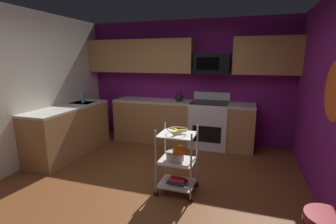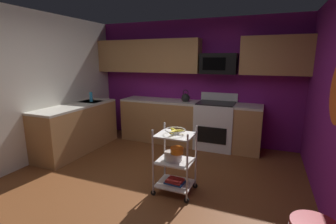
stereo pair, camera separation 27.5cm
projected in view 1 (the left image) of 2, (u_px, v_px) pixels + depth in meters
floor at (143, 193)px, 3.36m from camera, size 4.40×4.80×0.04m
wall_back at (186, 82)px, 5.34m from camera, size 4.52×0.06×2.60m
wall_left at (7, 92)px, 3.73m from camera, size 0.06×4.80×2.60m
wall_flower_decal at (335, 91)px, 2.69m from camera, size 0.00×0.70×0.70m
counter_run at (142, 125)px, 5.00m from camera, size 3.67×2.39×0.92m
oven_range at (209, 124)px, 5.04m from camera, size 0.76×0.65×1.10m
upper_cabinets at (178, 56)px, 5.08m from camera, size 4.40×0.33×0.70m
microwave at (212, 64)px, 4.87m from camera, size 0.70×0.39×0.40m
rolling_cart at (177, 161)px, 3.28m from camera, size 0.54×0.42×0.91m
fruit_bowl at (177, 131)px, 3.19m from camera, size 0.27×0.27×0.07m
mixing_bowl_large at (175, 156)px, 3.27m from camera, size 0.25×0.25×0.11m
mixing_bowl_small at (179, 150)px, 3.21m from camera, size 0.18×0.18×0.08m
book_stack at (177, 181)px, 3.34m from camera, size 0.27×0.20×0.05m
kettle at (179, 98)px, 5.11m from camera, size 0.21×0.18×0.26m
dish_soap_bottle at (83, 98)px, 4.91m from camera, size 0.06×0.06×0.20m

